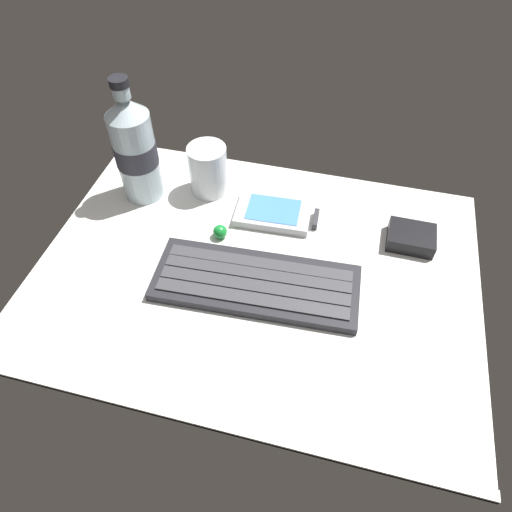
# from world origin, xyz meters

# --- Properties ---
(ground_plane) EXTENTS (0.64, 0.48, 0.03)m
(ground_plane) POSITION_xyz_m (0.00, -0.00, -0.01)
(ground_plane) COLOR silver
(keyboard) EXTENTS (0.30, 0.12, 0.02)m
(keyboard) POSITION_xyz_m (0.01, -0.03, 0.01)
(keyboard) COLOR #232328
(keyboard) RESTS_ON ground_plane
(handheld_device) EXTENTS (0.13, 0.08, 0.02)m
(handheld_device) POSITION_xyz_m (0.01, 0.12, 0.01)
(handheld_device) COLOR #B7BABF
(handheld_device) RESTS_ON ground_plane
(juice_cup) EXTENTS (0.06, 0.06, 0.09)m
(juice_cup) POSITION_xyz_m (-0.12, 0.15, 0.04)
(juice_cup) COLOR silver
(juice_cup) RESTS_ON ground_plane
(water_bottle) EXTENTS (0.07, 0.07, 0.21)m
(water_bottle) POSITION_xyz_m (-0.22, 0.12, 0.09)
(water_bottle) COLOR silver
(water_bottle) RESTS_ON ground_plane
(charger_block) EXTENTS (0.07, 0.06, 0.02)m
(charger_block) POSITION_xyz_m (0.22, 0.11, 0.01)
(charger_block) COLOR black
(charger_block) RESTS_ON ground_plane
(trackball_mouse) EXTENTS (0.02, 0.02, 0.02)m
(trackball_mouse) POSITION_xyz_m (-0.07, 0.05, 0.01)
(trackball_mouse) COLOR #198C33
(trackball_mouse) RESTS_ON ground_plane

